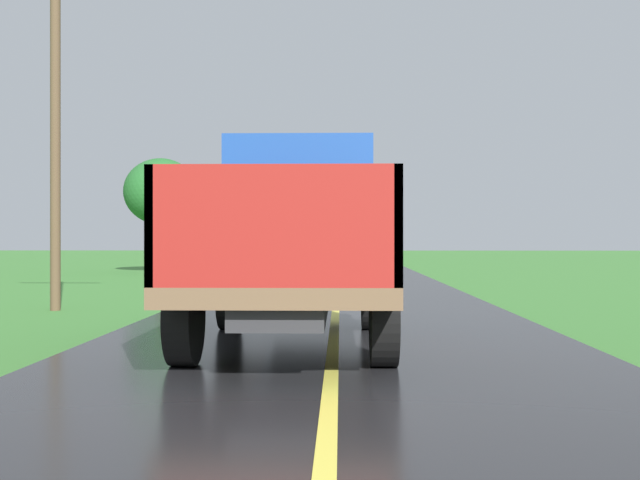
% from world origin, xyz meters
% --- Properties ---
extents(banana_truck_near, '(2.38, 5.82, 2.80)m').
position_xyz_m(banana_truck_near, '(-0.50, 12.13, 1.47)').
color(banana_truck_near, '#2D2D30').
rests_on(banana_truck_near, road_surface).
extents(utility_pole_roadside, '(2.59, 0.20, 7.04)m').
position_xyz_m(utility_pole_roadside, '(-5.56, 16.96, 3.88)').
color(utility_pole_roadside, brown).
rests_on(utility_pole_roadside, ground).
extents(roadside_tree_near_left, '(3.11, 3.11, 4.83)m').
position_xyz_m(roadside_tree_near_left, '(-7.50, 34.58, 3.42)').
color(roadside_tree_near_left, '#4C3823').
rests_on(roadside_tree_near_left, ground).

